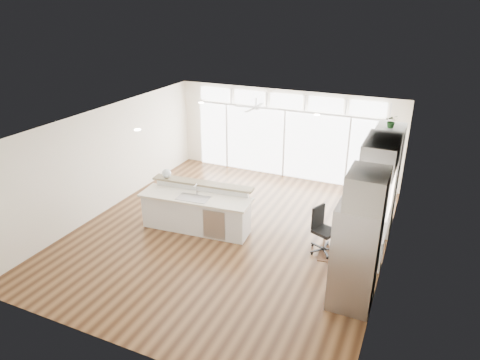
% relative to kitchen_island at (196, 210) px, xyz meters
% --- Properties ---
extents(floor, '(7.00, 8.00, 0.02)m').
position_rel_kitchen_island_xyz_m(floor, '(0.81, 0.17, -0.54)').
color(floor, '#402513').
rests_on(floor, ground).
extents(ceiling, '(7.00, 8.00, 0.02)m').
position_rel_kitchen_island_xyz_m(ceiling, '(0.81, 0.17, 2.17)').
color(ceiling, silver).
rests_on(ceiling, wall_back).
extents(wall_back, '(7.00, 0.04, 2.70)m').
position_rel_kitchen_island_xyz_m(wall_back, '(0.81, 4.17, 0.82)').
color(wall_back, white).
rests_on(wall_back, floor).
extents(wall_front, '(7.00, 0.04, 2.70)m').
position_rel_kitchen_island_xyz_m(wall_front, '(0.81, -3.83, 0.82)').
color(wall_front, white).
rests_on(wall_front, floor).
extents(wall_left, '(0.04, 8.00, 2.70)m').
position_rel_kitchen_island_xyz_m(wall_left, '(-2.69, 0.17, 0.82)').
color(wall_left, white).
rests_on(wall_left, floor).
extents(wall_right, '(0.04, 8.00, 2.70)m').
position_rel_kitchen_island_xyz_m(wall_right, '(4.31, 0.17, 0.82)').
color(wall_right, white).
rests_on(wall_right, floor).
extents(glass_wall, '(5.80, 0.06, 2.08)m').
position_rel_kitchen_island_xyz_m(glass_wall, '(0.81, 4.11, 0.52)').
color(glass_wall, white).
rests_on(glass_wall, wall_back).
extents(transom_row, '(5.90, 0.06, 0.40)m').
position_rel_kitchen_island_xyz_m(transom_row, '(0.81, 4.11, 1.85)').
color(transom_row, white).
rests_on(transom_row, wall_back).
extents(desk_window, '(0.04, 0.85, 0.85)m').
position_rel_kitchen_island_xyz_m(desk_window, '(4.27, 0.47, 1.02)').
color(desk_window, white).
rests_on(desk_window, wall_right).
extents(ceiling_fan, '(1.16, 1.16, 0.32)m').
position_rel_kitchen_island_xyz_m(ceiling_fan, '(0.31, 2.97, 1.95)').
color(ceiling_fan, silver).
rests_on(ceiling_fan, ceiling).
extents(recessed_lights, '(3.40, 3.00, 0.02)m').
position_rel_kitchen_island_xyz_m(recessed_lights, '(0.81, 0.37, 2.15)').
color(recessed_lights, white).
rests_on(recessed_lights, ceiling).
extents(oven_cabinet, '(0.64, 1.20, 2.50)m').
position_rel_kitchen_island_xyz_m(oven_cabinet, '(3.98, 1.97, 0.72)').
color(oven_cabinet, white).
rests_on(oven_cabinet, floor).
extents(desk_nook, '(0.72, 1.30, 0.76)m').
position_rel_kitchen_island_xyz_m(desk_nook, '(3.94, 0.47, -0.15)').
color(desk_nook, white).
rests_on(desk_nook, floor).
extents(upper_cabinets, '(0.64, 1.30, 0.64)m').
position_rel_kitchen_island_xyz_m(upper_cabinets, '(3.98, 0.47, 1.82)').
color(upper_cabinets, white).
rests_on(upper_cabinets, wall_right).
extents(refrigerator, '(0.76, 0.90, 2.00)m').
position_rel_kitchen_island_xyz_m(refrigerator, '(3.92, -1.18, 0.47)').
color(refrigerator, '#A9A9AD').
rests_on(refrigerator, floor).
extents(fridge_cabinet, '(0.64, 0.90, 0.60)m').
position_rel_kitchen_island_xyz_m(fridge_cabinet, '(3.98, -1.18, 1.77)').
color(fridge_cabinet, white).
rests_on(fridge_cabinet, wall_right).
extents(framed_photos, '(0.06, 0.22, 0.80)m').
position_rel_kitchen_island_xyz_m(framed_photos, '(4.27, 1.09, 0.87)').
color(framed_photos, black).
rests_on(framed_photos, wall_right).
extents(kitchen_island, '(2.76, 1.24, 1.07)m').
position_rel_kitchen_island_xyz_m(kitchen_island, '(0.00, 0.00, 0.00)').
color(kitchen_island, white).
rests_on(kitchen_island, floor).
extents(rug, '(1.02, 0.80, 0.01)m').
position_rel_kitchen_island_xyz_m(rug, '(3.44, 0.26, -0.53)').
color(rug, '#341C10').
rests_on(rug, floor).
extents(office_chair, '(0.70, 0.67, 1.05)m').
position_rel_kitchen_island_xyz_m(office_chair, '(3.06, 0.27, -0.01)').
color(office_chair, black).
rests_on(office_chair, floor).
extents(fishbowl, '(0.27, 0.27, 0.23)m').
position_rel_kitchen_island_xyz_m(fishbowl, '(-0.98, 0.32, 0.65)').
color(fishbowl, silver).
rests_on(fishbowl, kitchen_island).
extents(monitor, '(0.10, 0.49, 0.40)m').
position_rel_kitchen_island_xyz_m(monitor, '(3.86, 0.47, 0.43)').
color(monitor, black).
rests_on(monitor, desk_nook).
extents(keyboard, '(0.15, 0.36, 0.02)m').
position_rel_kitchen_island_xyz_m(keyboard, '(3.69, 0.47, 0.24)').
color(keyboard, white).
rests_on(keyboard, desk_nook).
extents(potted_plant, '(0.28, 0.31, 0.24)m').
position_rel_kitchen_island_xyz_m(potted_plant, '(3.98, 1.97, 2.08)').
color(potted_plant, '#255825').
rests_on(potted_plant, oven_cabinet).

